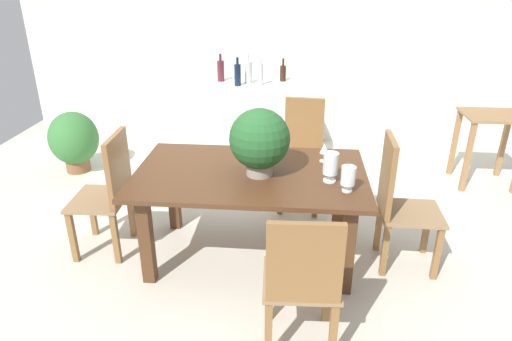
{
  "coord_description": "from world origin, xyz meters",
  "views": [
    {
      "loc": [
        0.32,
        -3.25,
        2.13
      ],
      "look_at": [
        0.04,
        -0.12,
        0.72
      ],
      "focal_mm": 31.8,
      "sensor_mm": 36.0,
      "label": 1
    }
  ],
  "objects_px": {
    "wine_glass": "(324,149)",
    "chair_foot_end": "(398,199)",
    "chair_near_right": "(302,279)",
    "crystal_vase_left": "(331,165)",
    "wine_bottle_dark": "(238,74)",
    "flower_centerpiece": "(260,140)",
    "crystal_vase_center_near": "(264,140)",
    "kitchen_counter": "(232,122)",
    "crystal_vase_right": "(348,177)",
    "chair_far_right": "(302,149)",
    "wine_bottle_tall": "(248,72)",
    "dining_table": "(250,186)",
    "wine_bottle_clear": "(283,73)",
    "wine_bottle_amber": "(221,70)",
    "chair_head_end": "(110,188)",
    "wine_bottle_green": "(260,74)",
    "side_table": "(490,133)",
    "potted_plant_floor": "(74,140)"
  },
  "relations": [
    {
      "from": "wine_glass",
      "to": "chair_foot_end",
      "type": "bearing_deg",
      "value": -24.54
    },
    {
      "from": "chair_near_right",
      "to": "crystal_vase_left",
      "type": "xyz_separation_m",
      "value": [
        0.19,
        0.86,
        0.34
      ]
    },
    {
      "from": "wine_bottle_dark",
      "to": "flower_centerpiece",
      "type": "bearing_deg",
      "value": -78.11
    },
    {
      "from": "chair_near_right",
      "to": "crystal_vase_center_near",
      "type": "relative_size",
      "value": 4.47
    },
    {
      "from": "kitchen_counter",
      "to": "crystal_vase_right",
      "type": "bearing_deg",
      "value": -63.78
    },
    {
      "from": "chair_far_right",
      "to": "wine_bottle_tall",
      "type": "bearing_deg",
      "value": 127.42
    },
    {
      "from": "chair_foot_end",
      "to": "flower_centerpiece",
      "type": "distance_m",
      "value": 1.12
    },
    {
      "from": "dining_table",
      "to": "flower_centerpiece",
      "type": "distance_m",
      "value": 0.39
    },
    {
      "from": "chair_near_right",
      "to": "chair_foot_end",
      "type": "distance_m",
      "value": 1.2
    },
    {
      "from": "crystal_vase_left",
      "to": "dining_table",
      "type": "bearing_deg",
      "value": 169.03
    },
    {
      "from": "wine_bottle_clear",
      "to": "wine_glass",
      "type": "bearing_deg",
      "value": -78.14
    },
    {
      "from": "chair_near_right",
      "to": "wine_bottle_dark",
      "type": "bearing_deg",
      "value": -78.28
    },
    {
      "from": "crystal_vase_left",
      "to": "wine_bottle_clear",
      "type": "bearing_deg",
      "value": 100.57
    },
    {
      "from": "chair_far_right",
      "to": "crystal_vase_left",
      "type": "distance_m",
      "value": 1.15
    },
    {
      "from": "wine_glass",
      "to": "wine_bottle_dark",
      "type": "distance_m",
      "value": 1.83
    },
    {
      "from": "wine_bottle_amber",
      "to": "chair_head_end",
      "type": "bearing_deg",
      "value": -105.36
    },
    {
      "from": "wine_bottle_green",
      "to": "wine_bottle_amber",
      "type": "relative_size",
      "value": 0.97
    },
    {
      "from": "wine_bottle_green",
      "to": "wine_bottle_dark",
      "type": "distance_m",
      "value": 0.25
    },
    {
      "from": "side_table",
      "to": "wine_bottle_dark",
      "type": "bearing_deg",
      "value": 173.95
    },
    {
      "from": "chair_foot_end",
      "to": "wine_bottle_tall",
      "type": "height_order",
      "value": "wine_bottle_tall"
    },
    {
      "from": "chair_near_right",
      "to": "kitchen_counter",
      "type": "bearing_deg",
      "value": -77.26
    },
    {
      "from": "chair_foot_end",
      "to": "side_table",
      "type": "relative_size",
      "value": 1.35
    },
    {
      "from": "wine_bottle_tall",
      "to": "crystal_vase_center_near",
      "type": "bearing_deg",
      "value": -79.75
    },
    {
      "from": "flower_centerpiece",
      "to": "wine_bottle_clear",
      "type": "distance_m",
      "value": 2.16
    },
    {
      "from": "dining_table",
      "to": "wine_bottle_amber",
      "type": "xyz_separation_m",
      "value": [
        -0.54,
        2.05,
        0.43
      ]
    },
    {
      "from": "chair_foot_end",
      "to": "wine_bottle_clear",
      "type": "bearing_deg",
      "value": 25.21
    },
    {
      "from": "crystal_vase_center_near",
      "to": "wine_bottle_dark",
      "type": "distance_m",
      "value": 1.57
    },
    {
      "from": "dining_table",
      "to": "kitchen_counter",
      "type": "distance_m",
      "value": 2.03
    },
    {
      "from": "crystal_vase_right",
      "to": "wine_bottle_dark",
      "type": "height_order",
      "value": "wine_bottle_dark"
    },
    {
      "from": "dining_table",
      "to": "side_table",
      "type": "xyz_separation_m",
      "value": [
        2.33,
        1.57,
        -0.06
      ]
    },
    {
      "from": "chair_head_end",
      "to": "crystal_vase_center_near",
      "type": "distance_m",
      "value": 1.27
    },
    {
      "from": "wine_bottle_amber",
      "to": "crystal_vase_center_near",
      "type": "bearing_deg",
      "value": -70.11
    },
    {
      "from": "crystal_vase_right",
      "to": "wine_bottle_amber",
      "type": "bearing_deg",
      "value": 118.1
    },
    {
      "from": "chair_near_right",
      "to": "wine_bottle_green",
      "type": "bearing_deg",
      "value": -83.21
    },
    {
      "from": "crystal_vase_center_near",
      "to": "side_table",
      "type": "bearing_deg",
      "value": 28.56
    },
    {
      "from": "chair_far_right",
      "to": "crystal_vase_center_near",
      "type": "bearing_deg",
      "value": -111.2
    },
    {
      "from": "chair_head_end",
      "to": "wine_bottle_green",
      "type": "height_order",
      "value": "wine_bottle_green"
    },
    {
      "from": "wine_bottle_green",
      "to": "kitchen_counter",
      "type": "bearing_deg",
      "value": 165.08
    },
    {
      "from": "wine_bottle_green",
      "to": "potted_plant_floor",
      "type": "distance_m",
      "value": 2.2
    },
    {
      "from": "wine_bottle_tall",
      "to": "wine_bottle_dark",
      "type": "relative_size",
      "value": 1.06
    },
    {
      "from": "wine_bottle_clear",
      "to": "wine_bottle_green",
      "type": "xyz_separation_m",
      "value": [
        -0.24,
        -0.22,
        0.03
      ]
    },
    {
      "from": "wine_bottle_clear",
      "to": "side_table",
      "type": "bearing_deg",
      "value": -14.24
    },
    {
      "from": "dining_table",
      "to": "chair_head_end",
      "type": "xyz_separation_m",
      "value": [
        -1.11,
        0.0,
        -0.07
      ]
    },
    {
      "from": "crystal_vase_right",
      "to": "chair_head_end",
      "type": "bearing_deg",
      "value": 171.73
    },
    {
      "from": "crystal_vase_left",
      "to": "wine_bottle_tall",
      "type": "bearing_deg",
      "value": 110.96
    },
    {
      "from": "chair_near_right",
      "to": "crystal_vase_right",
      "type": "relative_size",
      "value": 5.29
    },
    {
      "from": "chair_head_end",
      "to": "wine_glass",
      "type": "relative_size",
      "value": 6.78
    },
    {
      "from": "kitchen_counter",
      "to": "wine_bottle_tall",
      "type": "bearing_deg",
      "value": -3.13
    },
    {
      "from": "potted_plant_floor",
      "to": "chair_head_end",
      "type": "bearing_deg",
      "value": -55.41
    },
    {
      "from": "side_table",
      "to": "chair_foot_end",
      "type": "bearing_deg",
      "value": -128.18
    }
  ]
}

